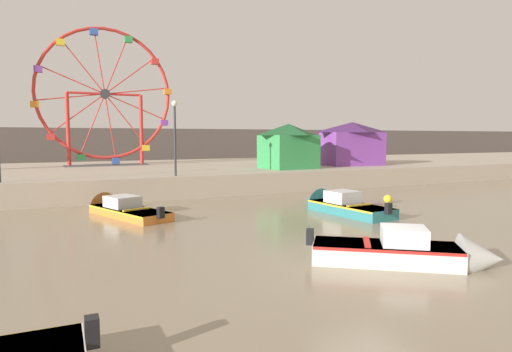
{
  "coord_description": "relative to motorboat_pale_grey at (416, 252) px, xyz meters",
  "views": [
    {
      "loc": [
        -7.54,
        -8.94,
        3.38
      ],
      "look_at": [
        0.68,
        8.26,
        1.7
      ],
      "focal_mm": 30.89,
      "sensor_mm": 36.0,
      "label": 1
    }
  ],
  "objects": [
    {
      "name": "ground_plane",
      "position": [
        -1.2,
        0.46,
        -0.34
      ],
      "size": [
        240.0,
        240.0,
        0.0
      ],
      "primitive_type": "plane",
      "color": "gray"
    },
    {
      "name": "motorboat_teal_painted",
      "position": [
        3.14,
        7.95,
        -0.04
      ],
      "size": [
        1.98,
        5.46,
        1.48
      ],
      "rotation": [
        0.0,
        0.0,
        1.67
      ],
      "color": "teal",
      "rests_on": "ground_plane"
    },
    {
      "name": "motorboat_pale_grey",
      "position": [
        0.0,
        0.0,
        0.0
      ],
      "size": [
        4.64,
        3.92,
        1.37
      ],
      "rotation": [
        0.0,
        0.0,
        5.64
      ],
      "color": "silver",
      "rests_on": "ground_plane"
    },
    {
      "name": "quay_promenade",
      "position": [
        -1.2,
        23.79,
        0.27
      ],
      "size": [
        110.0,
        18.22,
        1.23
      ],
      "primitive_type": "cube",
      "color": "tan",
      "rests_on": "ground_plane"
    },
    {
      "name": "mooring_buoy_orange",
      "position": [
        7.02,
        8.79,
        -0.12
      ],
      "size": [
        0.44,
        0.44,
        0.44
      ],
      "primitive_type": "sphere",
      "color": "yellow",
      "rests_on": "ground_plane"
    },
    {
      "name": "distant_town_skyline",
      "position": [
        -1.2,
        45.25,
        1.86
      ],
      "size": [
        140.0,
        3.0,
        4.4
      ],
      "primitive_type": "cube",
      "color": "#564C47",
      "rests_on": "ground_plane"
    },
    {
      "name": "carnival_booth_green_kiosk",
      "position": [
        6.4,
        18.03,
        2.49
      ],
      "size": [
        3.84,
        3.51,
        3.07
      ],
      "rotation": [
        0.0,
        0.0,
        0.07
      ],
      "color": "#33934C",
      "rests_on": "quay_promenade"
    },
    {
      "name": "motorboat_orange_hull",
      "position": [
        -6.03,
        11.68,
        -0.1
      ],
      "size": [
        3.31,
        5.87,
        1.36
      ],
      "rotation": [
        0.0,
        0.0,
        1.93
      ],
      "color": "orange",
      "rests_on": "ground_plane"
    },
    {
      "name": "ferris_wheel_red_frame",
      "position": [
        -4.6,
        26.34,
        6.04
      ],
      "size": [
        10.01,
        1.2,
        10.26
      ],
      "color": "red",
      "rests_on": "quay_promenade"
    },
    {
      "name": "carnival_booth_purple_stall",
      "position": [
        12.51,
        18.86,
        2.6
      ],
      "size": [
        5.04,
        3.37,
        3.3
      ],
      "rotation": [
        0.0,
        0.0,
        -0.1
      ],
      "color": "purple",
      "rests_on": "quay_promenade"
    },
    {
      "name": "promenade_lamp_near",
      "position": [
        -2.26,
        15.48,
        3.59
      ],
      "size": [
        0.32,
        0.32,
        4.16
      ],
      "color": "#2D2D33",
      "rests_on": "quay_promenade"
    }
  ]
}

